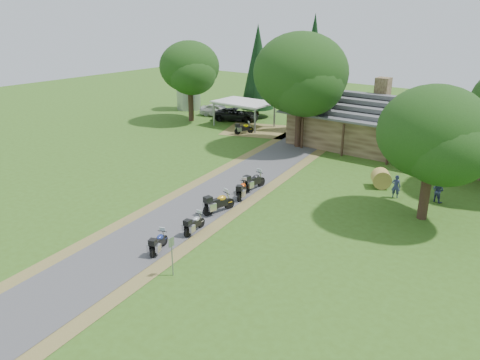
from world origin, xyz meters
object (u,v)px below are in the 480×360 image
Objects in this scene: car_white_sedan at (218,108)px; motorcycle_row_d at (242,189)px; hay_bale at (381,178)px; carport at (244,114)px; car_dark_suv at (237,111)px; motorcycle_row_c at (219,202)px; motorcycle_row_b at (194,223)px; motorcycle_row_e at (254,180)px; lodge at (409,125)px; silo at (188,85)px; motorcycle_carport_a at (244,128)px; motorcycle_row_a at (159,241)px.

car_white_sedan is 3.06× the size of motorcycle_row_d.
hay_bale is at bearing -126.05° from car_white_sedan.
carport reaches higher than car_dark_suv.
motorcycle_row_b is at bearing -153.84° from motorcycle_row_c.
car_dark_suv is 21.88m from motorcycle_row_e.
lodge is at bearing -38.40° from motorcycle_row_d.
car_dark_suv reaches higher than motorcycle_row_b.
motorcycle_row_b is at bearing -100.12° from lodge.
silo is at bearing 56.55° from motorcycle_row_e.
car_white_sedan is 28.11m from motorcycle_row_c.
motorcycle_row_e is at bearing -13.92° from motorcycle_row_d.
motorcycle_row_c is at bearing -151.55° from car_white_sedan.
hay_bale is (6.92, 5.85, -0.03)m from motorcycle_row_e.
motorcycle_carport_a is (-11.24, 19.73, 0.05)m from motorcycle_row_b.
motorcycle_row_d is at bearing -106.51° from lodge.
motorcycle_carport_a is at bearing 45.58° from motorcycle_row_c.
car_dark_suv is 3.23× the size of motorcycle_row_b.
carport reaches higher than motorcycle_row_b.
carport is 3.34× the size of motorcycle_carport_a.
motorcycle_row_e is at bearing -112.02° from motorcycle_carport_a.
motorcycle_row_c is 4.58m from motorcycle_row_e.
car_dark_suv is (8.90, -1.58, -1.98)m from silo.
car_white_sedan is at bearing 53.17° from motorcycle_row_c.
motorcycle_row_c is at bearing -167.44° from car_dark_suv.
motorcycle_row_a is (13.32, -25.25, -0.77)m from carport.
car_dark_suv is at bearing 153.22° from hay_bale.
car_white_sedan is (-5.39, 2.10, -0.40)m from carport.
motorcycle_row_b is (15.54, -24.09, -0.47)m from car_dark_suv.
car_dark_suv is at bearing 24.26° from motorcycle_row_b.
motorcycle_carport_a is 1.42× the size of hay_bale.
car_dark_suv is at bearing 45.38° from motorcycle_row_e.
car_dark_suv reaches higher than motorcycle_carport_a.
car_white_sedan reaches higher than motorcycle_row_c.
motorcycle_row_e is 1.53× the size of hay_bale.
hay_bale is at bearing -139.37° from car_dark_suv.
hay_bale is at bearing -81.02° from lodge.
motorcycle_row_e is (-1.27, 10.31, 0.11)m from motorcycle_row_a.
car_dark_suv is 28.67m from motorcycle_row_b.
motorcycle_row_a is 1.28× the size of hay_bale.
car_white_sedan is at bearing 85.61° from motorcycle_carport_a.
motorcycle_row_e is (14.30, -16.56, -0.37)m from car_dark_suv.
motorcycle_row_a is 17.12m from hay_bale.
motorcycle_row_b is at bearing 167.86° from motorcycle_row_d.
hay_bale is at bearing -24.63° from carport.
lodge reaches higher than motorcycle_row_c.
motorcycle_row_a is (24.47, -28.45, -2.46)m from silo.
car_dark_suv reaches higher than hay_bale.
carport is 3.61× the size of motorcycle_row_b.
lodge is 20.81m from motorcycle_row_c.
carport is 2.79m from car_dark_suv.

